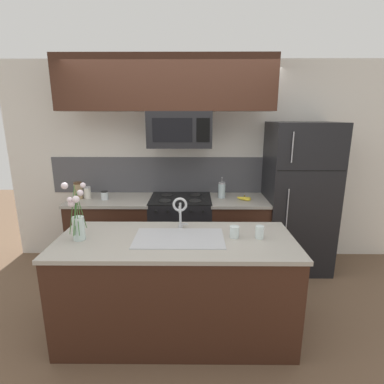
{
  "coord_description": "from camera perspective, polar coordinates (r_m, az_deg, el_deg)",
  "views": [
    {
      "loc": [
        0.17,
        -2.71,
        1.93
      ],
      "look_at": [
        0.15,
        0.27,
        1.16
      ],
      "focal_mm": 28.0,
      "sensor_mm": 36.0,
      "label": 1
    }
  ],
  "objects": [
    {
      "name": "back_counter_right",
      "position": [
        3.94,
        8.61,
        -7.67
      ],
      "size": [
        0.73,
        0.65,
        0.91
      ],
      "color": "#381E14",
      "rests_on": "ground"
    },
    {
      "name": "storage_jar_medium",
      "position": [
        3.98,
        -19.28,
        -0.11
      ],
      "size": [
        0.08,
        0.08,
        0.15
      ],
      "color": "silver",
      "rests_on": "back_counter_left"
    },
    {
      "name": "splash_band",
      "position": [
        4.02,
        -2.01,
        3.25
      ],
      "size": [
        3.46,
        0.01,
        0.48
      ],
      "primitive_type": "cube",
      "color": "#4C4C51",
      "rests_on": "rear_partition"
    },
    {
      "name": "back_counter_left",
      "position": [
        4.04,
        -14.81,
        -7.44
      ],
      "size": [
        1.03,
        0.65,
        0.91
      ],
      "color": "#381E14",
      "rests_on": "ground"
    },
    {
      "name": "kitchen_sink",
      "position": [
        2.6,
        -2.46,
        -10.24
      ],
      "size": [
        0.76,
        0.44,
        0.16
      ],
      "color": "#ADAFB5",
      "rests_on": "island_counter"
    },
    {
      "name": "sink_faucet",
      "position": [
        2.71,
        -2.28,
        -3.19
      ],
      "size": [
        0.14,
        0.14,
        0.31
      ],
      "color": "#B7BABF",
      "rests_on": "island_counter"
    },
    {
      "name": "storage_jar_short",
      "position": [
        3.86,
        -16.31,
        -0.61
      ],
      "size": [
        0.09,
        0.09,
        0.11
      ],
      "color": "silver",
      "rests_on": "back_counter_left"
    },
    {
      "name": "stove_range",
      "position": [
        3.9,
        -2.12,
        -7.65
      ],
      "size": [
        0.76,
        0.64,
        0.93
      ],
      "color": "black",
      "rests_on": "ground"
    },
    {
      "name": "spare_glass",
      "position": [
        2.63,
        12.75,
        -7.45
      ],
      "size": [
        0.07,
        0.07,
        0.11
      ],
      "color": "silver",
      "rests_on": "island_counter"
    },
    {
      "name": "ground_plane",
      "position": [
        3.33,
        -2.76,
        -20.94
      ],
      "size": [
        10.0,
        10.0,
        0.0
      ],
      "primitive_type": "plane",
      "color": "brown"
    },
    {
      "name": "french_press",
      "position": [
        3.8,
        5.68,
        0.38
      ],
      "size": [
        0.09,
        0.09,
        0.27
      ],
      "color": "silver",
      "rests_on": "back_counter_right"
    },
    {
      "name": "island_counter",
      "position": [
        2.79,
        -2.98,
        -17.46
      ],
      "size": [
        2.02,
        0.82,
        0.91
      ],
      "color": "#381E14",
      "rests_on": "ground"
    },
    {
      "name": "banana_bunch",
      "position": [
        3.74,
        9.96,
        -1.23
      ],
      "size": [
        0.19,
        0.12,
        0.07
      ],
      "color": "yellow",
      "rests_on": "back_counter_right"
    },
    {
      "name": "microwave",
      "position": [
        3.6,
        -2.33,
        11.84
      ],
      "size": [
        0.74,
        0.4,
        0.41
      ],
      "color": "black"
    },
    {
      "name": "flower_vase",
      "position": [
        2.66,
        -20.95,
        -5.25
      ],
      "size": [
        0.15,
        0.23,
        0.5
      ],
      "color": "silver",
      "rests_on": "island_counter"
    },
    {
      "name": "storage_jar_tall",
      "position": [
        4.0,
        -20.82,
        0.29
      ],
      "size": [
        0.1,
        0.1,
        0.21
      ],
      "color": "#997F5B",
      "rests_on": "back_counter_left"
    },
    {
      "name": "upper_cabinet_band",
      "position": [
        3.59,
        -5.02,
        19.87
      ],
      "size": [
        2.46,
        0.34,
        0.6
      ],
      "primitive_type": "cube",
      "color": "#381E14"
    },
    {
      "name": "drinking_glass",
      "position": [
        2.6,
        8.08,
        -7.52
      ],
      "size": [
        0.08,
        0.08,
        0.1
      ],
      "color": "silver",
      "rests_on": "island_counter"
    },
    {
      "name": "refrigerator",
      "position": [
        3.99,
        19.46,
        -0.99
      ],
      "size": [
        0.79,
        0.74,
        1.85
      ],
      "color": "black",
      "rests_on": "ground"
    },
    {
      "name": "rear_partition",
      "position": [
        4.04,
        2.27,
        5.48
      ],
      "size": [
        5.2,
        0.1,
        2.6
      ],
      "primitive_type": "cube",
      "color": "silver",
      "rests_on": "ground"
    }
  ]
}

